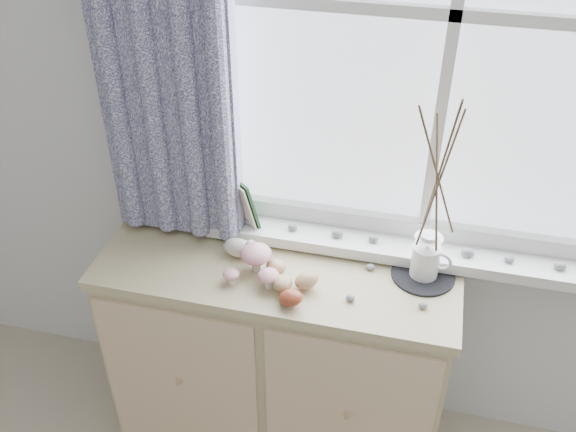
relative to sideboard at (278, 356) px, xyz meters
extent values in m
cube|color=silver|center=(0.15, 0.25, 0.87)|extent=(4.00, 0.04, 2.60)
cube|color=white|center=(0.45, 0.25, 1.22)|extent=(1.30, 0.01, 1.40)
cube|color=silver|center=(0.45, 0.17, 0.45)|extent=(1.45, 0.16, 0.04)
cube|color=tan|center=(0.00, 0.01, -0.02)|extent=(1.17, 0.43, 0.81)
cube|color=tan|center=(0.00, 0.01, 0.41)|extent=(1.20, 0.45, 0.03)
cube|color=beige|center=(-0.29, -0.22, -0.02)|extent=(0.55, 0.01, 0.75)
cube|color=beige|center=(0.29, -0.22, -0.02)|extent=(0.55, 0.01, 0.75)
cylinder|color=beige|center=(-0.06, -0.02, 0.46)|extent=(0.03, 0.03, 0.07)
ellipsoid|color=#A40518|center=(-0.06, -0.02, 0.49)|extent=(0.10, 0.10, 0.06)
cylinder|color=beige|center=(0.00, -0.09, 0.45)|extent=(0.03, 0.03, 0.04)
ellipsoid|color=#A40518|center=(0.00, -0.09, 0.47)|extent=(0.07, 0.07, 0.04)
cylinder|color=beige|center=(-0.12, -0.10, 0.44)|extent=(0.02, 0.02, 0.03)
ellipsoid|color=#A40518|center=(-0.12, -0.10, 0.46)|extent=(0.05, 0.05, 0.03)
ellipsoid|color=tan|center=(0.05, -0.10, 0.46)|extent=(0.06, 0.05, 0.08)
ellipsoid|color=tan|center=(0.01, -0.03, 0.46)|extent=(0.06, 0.05, 0.08)
ellipsoid|color=maroon|center=(0.09, -0.16, 0.46)|extent=(0.06, 0.05, 0.08)
ellipsoid|color=tan|center=(0.12, -0.07, 0.46)|extent=(0.06, 0.05, 0.08)
cylinder|color=black|center=(0.47, 0.07, 0.43)|extent=(0.21, 0.21, 0.01)
cylinder|color=silver|center=(0.47, 0.07, 0.49)|extent=(0.10, 0.10, 0.11)
cone|color=silver|center=(0.47, 0.07, 0.56)|extent=(0.09, 0.09, 0.04)
cylinder|color=silver|center=(0.47, 0.07, 0.58)|extent=(0.06, 0.06, 0.03)
torus|color=silver|center=(0.52, 0.07, 0.49)|extent=(0.07, 0.02, 0.07)
ellipsoid|color=gray|center=(0.26, -0.09, 0.43)|extent=(0.03, 0.03, 0.02)
ellipsoid|color=gray|center=(0.30, 0.07, 0.43)|extent=(0.03, 0.03, 0.02)
ellipsoid|color=gray|center=(0.48, -0.07, 0.43)|extent=(0.03, 0.03, 0.02)
camera|label=1|loc=(0.42, -1.55, 1.79)|focal=40.00mm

